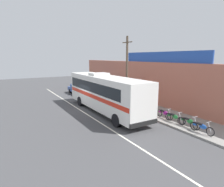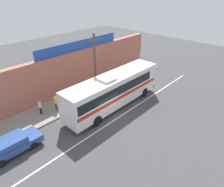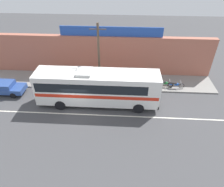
% 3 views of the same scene
% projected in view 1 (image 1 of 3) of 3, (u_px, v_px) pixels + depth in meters
% --- Properties ---
extents(ground_plane, '(70.00, 70.00, 0.00)m').
position_uv_depth(ground_plane, '(87.00, 109.00, 20.19)').
color(ground_plane, '#444447').
extents(sidewalk_slab, '(30.00, 3.60, 0.14)m').
position_uv_depth(sidewalk_slab, '(127.00, 102.00, 22.78)').
color(sidewalk_slab, gray).
rests_on(sidewalk_slab, ground_plane).
extents(storefront_facade, '(30.00, 0.70, 4.80)m').
position_uv_depth(storefront_facade, '(142.00, 82.00, 23.42)').
color(storefront_facade, '#B26651').
rests_on(storefront_facade, ground_plane).
extents(storefront_billboard, '(11.70, 0.12, 1.10)m').
position_uv_depth(storefront_billboard, '(161.00, 57.00, 20.37)').
color(storefront_billboard, '#234CAD').
rests_on(storefront_billboard, storefront_facade).
extents(road_center_stripe, '(30.00, 0.14, 0.01)m').
position_uv_depth(road_center_stripe, '(80.00, 110.00, 19.79)').
color(road_center_stripe, silver).
rests_on(road_center_stripe, ground_plane).
extents(intercity_bus, '(11.91, 2.65, 3.78)m').
position_uv_depth(intercity_bus, '(104.00, 91.00, 18.68)').
color(intercity_bus, white).
rests_on(intercity_bus, ground_plane).
extents(parked_car, '(4.37, 1.84, 1.37)m').
position_uv_depth(parked_car, '(78.00, 89.00, 28.23)').
color(parked_car, '#2D4C93').
rests_on(parked_car, ground_plane).
extents(utility_pole, '(1.60, 0.22, 7.25)m').
position_uv_depth(utility_pole, '(127.00, 71.00, 19.66)').
color(utility_pole, brown).
rests_on(utility_pole, sidewalk_slab).
extents(motorcycle_red, '(1.85, 0.56, 0.94)m').
position_uv_depth(motorcycle_red, '(164.00, 113.00, 16.57)').
color(motorcycle_red, black).
rests_on(motorcycle_red, sidewalk_slab).
extents(motorcycle_green, '(1.91, 0.56, 0.94)m').
position_uv_depth(motorcycle_green, '(174.00, 117.00, 15.52)').
color(motorcycle_green, black).
rests_on(motorcycle_green, sidewalk_slab).
extents(motorcycle_black, '(1.88, 0.56, 0.94)m').
position_uv_depth(motorcycle_black, '(201.00, 127.00, 13.34)').
color(motorcycle_black, black).
rests_on(motorcycle_black, sidewalk_slab).
extents(motorcycle_blue, '(1.87, 0.56, 0.94)m').
position_uv_depth(motorcycle_blue, '(189.00, 122.00, 14.43)').
color(motorcycle_blue, black).
rests_on(motorcycle_blue, sidewalk_slab).
extents(pedestrian_far_left, '(0.30, 0.48, 1.66)m').
position_uv_depth(pedestrian_far_left, '(112.00, 91.00, 24.67)').
color(pedestrian_far_left, navy).
rests_on(pedestrian_far_left, sidewalk_slab).
extents(pedestrian_by_curb, '(0.30, 0.48, 1.58)m').
position_uv_depth(pedestrian_by_curb, '(110.00, 89.00, 26.18)').
color(pedestrian_by_curb, black).
rests_on(pedestrian_by_curb, sidewalk_slab).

